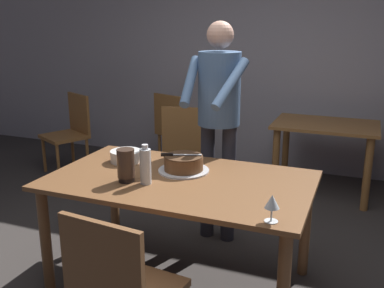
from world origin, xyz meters
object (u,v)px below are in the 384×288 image
(hurricane_lamp, at_px, (126,165))
(main_dining_table, at_px, (180,193))
(background_chair_2, at_px, (176,128))
(background_chair_1, at_px, (186,144))
(plate_stack, at_px, (126,156))
(water_bottle, at_px, (145,166))
(cake_knife, at_px, (173,155))
(wine_glass_near, at_px, (272,203))
(background_table, at_px, (325,139))
(background_chair_0, at_px, (70,130))
(cake_on_platter, at_px, (184,164))
(person_cutting_cake, at_px, (219,109))

(hurricane_lamp, bearing_deg, main_dining_table, 31.35)
(background_chair_2, bearing_deg, background_chair_1, -57.70)
(main_dining_table, distance_m, background_chair_2, 2.43)
(hurricane_lamp, bearing_deg, background_chair_2, 106.64)
(plate_stack, xyz_separation_m, hurricane_lamp, (0.21, -0.35, 0.07))
(water_bottle, bearing_deg, background_chair_1, 104.64)
(cake_knife, distance_m, wine_glass_near, 0.93)
(plate_stack, xyz_separation_m, background_table, (1.21, 1.82, -0.21))
(background_chair_0, xyz_separation_m, background_chair_1, (1.48, -0.04, 0.00))
(cake_knife, distance_m, background_table, 2.07)
(water_bottle, bearing_deg, plate_stack, 134.74)
(background_chair_0, height_order, background_chair_2, same)
(plate_stack, bearing_deg, background_table, 56.51)
(cake_knife, distance_m, background_chair_1, 1.63)
(cake_on_platter, relative_size, background_chair_1, 0.38)
(main_dining_table, relative_size, background_chair_0, 1.85)
(cake_knife, height_order, water_bottle, water_bottle)
(wine_glass_near, height_order, person_cutting_cake, person_cutting_cake)
(water_bottle, relative_size, background_chair_0, 0.28)
(background_chair_2, bearing_deg, cake_on_platter, -64.94)
(cake_on_platter, xyz_separation_m, background_chair_2, (-0.97, 2.08, -0.31))
(cake_knife, bearing_deg, background_table, 66.88)
(person_cutting_cake, relative_size, background_table, 1.72)
(cake_on_platter, distance_m, wine_glass_near, 0.89)
(cake_on_platter, xyz_separation_m, water_bottle, (-0.13, -0.30, 0.06))
(background_table, bearing_deg, main_dining_table, -109.59)
(background_chair_0, relative_size, background_chair_1, 1.00)
(cake_on_platter, xyz_separation_m, person_cutting_cake, (0.05, 0.57, 0.27))
(cake_knife, distance_m, person_cutting_cake, 0.64)
(main_dining_table, relative_size, background_table, 1.67)
(background_chair_1, bearing_deg, background_chair_0, 178.43)
(cake_on_platter, height_order, person_cutting_cake, person_cutting_cake)
(wine_glass_near, distance_m, water_bottle, 0.87)
(main_dining_table, bearing_deg, background_chair_1, 111.04)
(main_dining_table, xyz_separation_m, water_bottle, (-0.16, -0.16, 0.21))
(background_chair_1, bearing_deg, hurricane_lamp, -79.44)
(plate_stack, distance_m, background_chair_0, 2.20)
(person_cutting_cake, height_order, background_chair_1, person_cutting_cake)
(cake_on_platter, height_order, background_chair_0, background_chair_0)
(main_dining_table, bearing_deg, plate_stack, 160.20)
(background_chair_0, bearing_deg, background_table, 7.06)
(plate_stack, distance_m, person_cutting_cake, 0.79)
(wine_glass_near, distance_m, hurricane_lamp, 0.99)
(main_dining_table, height_order, cake_on_platter, cake_on_platter)
(cake_knife, bearing_deg, main_dining_table, -48.89)
(cake_knife, height_order, background_chair_1, background_chair_1)
(cake_knife, bearing_deg, hurricane_lamp, -123.97)
(wine_glass_near, xyz_separation_m, water_bottle, (-0.83, 0.24, 0.01))
(background_table, xyz_separation_m, background_chair_2, (-1.71, 0.21, -0.09))
(water_bottle, height_order, background_chair_0, water_bottle)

